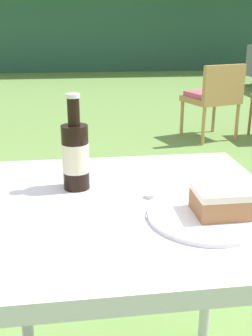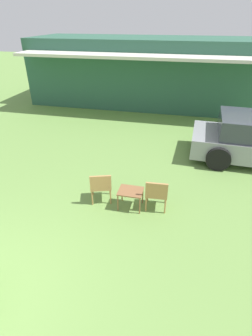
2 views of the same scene
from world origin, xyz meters
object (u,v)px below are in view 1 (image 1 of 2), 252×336
object	(u,v)px
patio_table	(131,235)
cake_on_plate	(214,208)
wicker_chair_cushioned	(214,95)
cola_bottle_near	(75,154)

from	to	relation	value
patio_table	cake_on_plate	size ratio (longest dim) A/B	2.93
wicker_chair_cushioned	cake_on_plate	xyz separation A→B (m)	(-1.15, -3.20, 0.30)
cola_bottle_near	cake_on_plate	bearing A→B (deg)	-35.43
wicker_chair_cushioned	cake_on_plate	world-z (taller)	cake_on_plate
patio_table	cola_bottle_near	distance (m)	0.24
wicker_chair_cushioned	patio_table	size ratio (longest dim) A/B	1.06
patio_table	wicker_chair_cushioned	bearing A→B (deg)	67.02
cake_on_plate	cola_bottle_near	xyz separation A→B (m)	(-0.29, 0.21, 0.07)
wicker_chair_cushioned	cake_on_plate	size ratio (longest dim) A/B	3.10
patio_table	cake_on_plate	world-z (taller)	cake_on_plate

